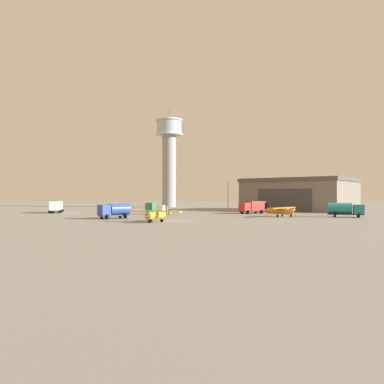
{
  "coord_description": "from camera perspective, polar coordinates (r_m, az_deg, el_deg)",
  "views": [
    {
      "loc": [
        1.41,
        -67.24,
        4.5
      ],
      "look_at": [
        4.04,
        29.34,
        5.26
      ],
      "focal_mm": 36.28,
      "sensor_mm": 36.0,
      "label": 1
    }
  ],
  "objects": [
    {
      "name": "ground_plane",
      "position": [
        67.41,
        -2.76,
        -4.28
      ],
      "size": [
        400.0,
        400.0,
        0.0
      ],
      "primitive_type": "plane",
      "color": "gray"
    },
    {
      "name": "control_tower",
      "position": [
        145.47,
        -3.39,
        5.84
      ],
      "size": [
        10.08,
        10.08,
        36.65
      ],
      "color": "gray",
      "rests_on": "ground_plane"
    },
    {
      "name": "hangar",
      "position": [
        117.83,
        15.61,
        -0.36
      ],
      "size": [
        37.08,
        36.32,
        9.28
      ],
      "rotation": [
        0.0,
        0.0,
        -2.24
      ],
      "color": "#6B665B",
      "rests_on": "ground_plane"
    },
    {
      "name": "airplane_yellow",
      "position": [
        64.8,
        -5.33,
        -3.29
      ],
      "size": [
        9.1,
        7.22,
        2.75
      ],
      "rotation": [
        0.0,
        0.0,
        4.32
      ],
      "color": "gold",
      "rests_on": "ground_plane"
    },
    {
      "name": "airplane_orange",
      "position": [
        82.01,
        12.86,
        -2.65
      ],
      "size": [
        7.66,
        8.07,
        2.85
      ],
      "rotation": [
        0.0,
        0.0,
        5.54
      ],
      "color": "orange",
      "rests_on": "ground_plane"
    },
    {
      "name": "truck_flatbed_green",
      "position": [
        91.9,
        -5.45,
        -2.45
      ],
      "size": [
        6.67,
        4.32,
        2.66
      ],
      "rotation": [
        0.0,
        0.0,
        2.89
      ],
      "color": "#38383D",
      "rests_on": "ground_plane"
    },
    {
      "name": "truck_box_white",
      "position": [
        103.41,
        -19.35,
        -1.99
      ],
      "size": [
        3.99,
        7.48,
        2.93
      ],
      "rotation": [
        0.0,
        0.0,
        1.75
      ],
      "color": "#38383D",
      "rests_on": "ground_plane"
    },
    {
      "name": "truck_fuel_tanker_teal",
      "position": [
        84.47,
        21.57,
        -2.36
      ],
      "size": [
        7.21,
        4.37,
        2.92
      ],
      "rotation": [
        0.0,
        0.0,
        5.97
      ],
      "color": "#38383D",
      "rests_on": "ground_plane"
    },
    {
      "name": "truck_box_red",
      "position": [
        94.97,
        8.91,
        -2.14
      ],
      "size": [
        6.93,
        5.47,
        3.0
      ],
      "rotation": [
        0.0,
        0.0,
        3.69
      ],
      "color": "#38383D",
      "rests_on": "ground_plane"
    },
    {
      "name": "truck_fuel_tanker_blue",
      "position": [
        75.35,
        -11.32,
        -2.63
      ],
      "size": [
        6.06,
        5.47,
        2.84
      ],
      "rotation": [
        0.0,
        0.0,
        3.82
      ],
      "color": "#38383D",
      "rests_on": "ground_plane"
    },
    {
      "name": "light_post_west",
      "position": [
        120.69,
        5.31,
        0.05
      ],
      "size": [
        0.44,
        0.44,
        9.41
      ],
      "color": "#38383D",
      "rests_on": "ground_plane"
    }
  ]
}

